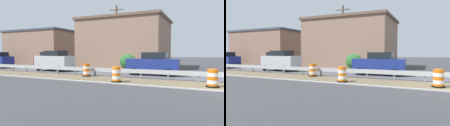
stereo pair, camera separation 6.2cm
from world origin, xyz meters
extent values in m
plane|color=#3D3D3F|center=(0.00, 0.00, 0.00)|extent=(160.00, 160.00, 0.00)
cube|color=#706047|center=(0.44, 0.00, 0.00)|extent=(3.29, 120.00, 0.01)
cube|color=#56565B|center=(5.71, 0.00, 0.00)|extent=(7.24, 120.00, 0.00)
cube|color=#ADB2B7|center=(1.84, 0.29, 0.55)|extent=(0.08, 52.49, 0.32)
cube|color=slate|center=(1.92, 1.30, 0.35)|extent=(0.12, 0.12, 0.70)
cube|color=slate|center=(1.92, 3.32, 0.35)|extent=(0.12, 0.12, 0.70)
cube|color=slate|center=(1.92, 5.34, 0.35)|extent=(0.12, 0.12, 0.70)
cube|color=slate|center=(1.92, 7.36, 0.35)|extent=(0.12, 0.12, 0.70)
cube|color=slate|center=(1.92, 9.38, 0.35)|extent=(0.12, 0.12, 0.70)
cube|color=slate|center=(1.92, 11.40, 0.35)|extent=(0.12, 0.12, 0.70)
cube|color=slate|center=(1.92, 13.41, 0.35)|extent=(0.12, 0.12, 0.70)
cube|color=slate|center=(1.92, 15.43, 0.35)|extent=(0.12, 0.12, 0.70)
cube|color=slate|center=(1.92, 17.45, 0.35)|extent=(0.12, 0.12, 0.70)
cube|color=slate|center=(1.92, 19.47, 0.35)|extent=(0.12, 0.12, 0.70)
cube|color=slate|center=(1.92, 21.49, 0.35)|extent=(0.12, 0.12, 0.70)
cylinder|color=orange|center=(-0.06, 0.55, 0.10)|extent=(0.57, 0.57, 0.21)
cylinder|color=white|center=(-0.06, 0.55, 0.31)|extent=(0.57, 0.57, 0.21)
cylinder|color=orange|center=(-0.06, 0.55, 0.52)|extent=(0.57, 0.57, 0.21)
cylinder|color=white|center=(-0.06, 0.55, 0.72)|extent=(0.57, 0.57, 0.21)
cylinder|color=orange|center=(-0.06, 0.55, 0.93)|extent=(0.57, 0.57, 0.21)
cylinder|color=black|center=(-0.06, 0.55, 0.04)|extent=(0.71, 0.71, 0.08)
cylinder|color=orange|center=(-0.55, 6.30, 0.10)|extent=(0.56, 0.56, 0.21)
cylinder|color=white|center=(-0.55, 6.30, 0.31)|extent=(0.56, 0.56, 0.21)
cylinder|color=orange|center=(-0.55, 6.30, 0.52)|extent=(0.56, 0.56, 0.21)
cylinder|color=white|center=(-0.55, 6.30, 0.72)|extent=(0.56, 0.56, 0.21)
cylinder|color=orange|center=(-0.55, 6.30, 0.93)|extent=(0.56, 0.56, 0.21)
cylinder|color=black|center=(-0.55, 6.30, 0.04)|extent=(0.70, 0.70, 0.08)
cylinder|color=orange|center=(1.29, 9.81, 0.11)|extent=(0.56, 0.56, 0.21)
cylinder|color=white|center=(1.29, 9.81, 0.32)|extent=(0.56, 0.56, 0.21)
cylinder|color=orange|center=(1.29, 9.81, 0.53)|extent=(0.56, 0.56, 0.21)
cylinder|color=white|center=(1.29, 9.81, 0.74)|extent=(0.56, 0.56, 0.21)
cylinder|color=orange|center=(1.29, 9.81, 0.95)|extent=(0.56, 0.56, 0.21)
cylinder|color=black|center=(1.29, 9.81, 0.04)|extent=(0.70, 0.70, 0.08)
cube|color=silver|center=(4.06, 15.61, 0.97)|extent=(1.88, 4.07, 1.30)
cube|color=black|center=(4.06, 15.45, 1.90)|extent=(1.68, 1.88, 0.56)
cylinder|color=black|center=(3.12, 16.95, 0.32)|extent=(0.22, 0.64, 0.64)
cylinder|color=black|center=(4.99, 16.95, 0.32)|extent=(0.22, 0.64, 0.64)
cylinder|color=black|center=(3.13, 14.26, 0.32)|extent=(0.22, 0.64, 0.64)
cylinder|color=black|center=(4.99, 14.27, 0.32)|extent=(0.22, 0.64, 0.64)
cylinder|color=black|center=(8.38, 28.80, 0.32)|extent=(0.24, 0.65, 0.64)
cylinder|color=black|center=(5.21, 23.99, 0.32)|extent=(0.23, 0.64, 0.64)
cube|color=maroon|center=(7.69, 19.39, 0.91)|extent=(1.86, 4.52, 1.17)
cube|color=black|center=(7.69, 19.57, 1.77)|extent=(1.65, 2.09, 0.56)
cylinder|color=black|center=(8.58, 17.89, 0.32)|extent=(0.23, 0.64, 0.64)
cylinder|color=black|center=(6.76, 17.91, 0.32)|extent=(0.23, 0.64, 0.64)
cylinder|color=black|center=(8.61, 20.86, 0.32)|extent=(0.23, 0.64, 0.64)
cylinder|color=black|center=(6.80, 20.88, 0.32)|extent=(0.23, 0.64, 0.64)
cube|color=navy|center=(4.58, 5.08, 0.88)|extent=(1.78, 4.47, 1.12)
cube|color=black|center=(4.59, 4.90, 1.72)|extent=(1.57, 2.07, 0.56)
cylinder|color=black|center=(3.71, 6.53, 0.32)|extent=(0.23, 0.64, 0.64)
cylinder|color=black|center=(5.42, 6.56, 0.32)|extent=(0.23, 0.64, 0.64)
cylinder|color=black|center=(3.75, 3.60, 0.32)|extent=(0.23, 0.64, 0.64)
cylinder|color=black|center=(5.46, 3.63, 0.32)|extent=(0.23, 0.64, 0.64)
cube|color=#93705B|center=(12.29, 10.57, 3.04)|extent=(8.58, 10.50, 6.08)
cube|color=brown|center=(12.29, 10.57, 6.23)|extent=(8.92, 10.92, 0.30)
cube|color=#93705B|center=(13.32, 26.85, 2.72)|extent=(6.26, 11.43, 5.44)
cube|color=#3D424C|center=(13.32, 26.85, 5.59)|extent=(6.51, 11.89, 0.30)
cylinder|color=brown|center=(9.54, 10.74, 3.83)|extent=(0.24, 0.24, 7.66)
cube|color=brown|center=(9.54, 10.74, 7.16)|extent=(0.12, 1.80, 0.10)
ellipsoid|color=#286028|center=(8.48, 8.67, 0.96)|extent=(2.20, 2.20, 1.91)
camera|label=1|loc=(-12.54, 1.03, 1.96)|focal=31.55mm
camera|label=2|loc=(-12.51, 0.98, 1.96)|focal=31.55mm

